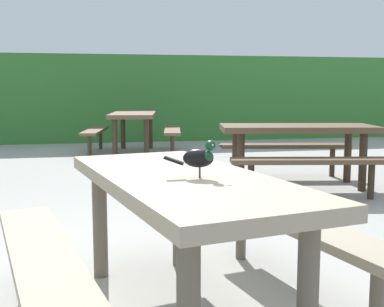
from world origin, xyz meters
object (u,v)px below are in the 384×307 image
object	(u,v)px
picnic_table_foreground	(183,210)
bird_grackle	(200,157)
picnic_table_mid_right	(297,141)
picnic_table_far_centre	(134,123)

from	to	relation	value
picnic_table_foreground	bird_grackle	xyz separation A→B (m)	(0.07, -0.11, 0.29)
bird_grackle	picnic_table_mid_right	world-z (taller)	bird_grackle
picnic_table_foreground	bird_grackle	distance (m)	0.31
picnic_table_mid_right	bird_grackle	bearing A→B (deg)	-120.39
picnic_table_foreground	picnic_table_mid_right	xyz separation A→B (m)	(1.96, 3.12, 0.00)
bird_grackle	picnic_table_far_centre	world-z (taller)	bird_grackle
picnic_table_foreground	picnic_table_mid_right	size ratio (longest dim) A/B	1.02
bird_grackle	picnic_table_mid_right	size ratio (longest dim) A/B	0.14
bird_grackle	picnic_table_foreground	bearing A→B (deg)	121.86
bird_grackle	picnic_table_far_centre	distance (m)	6.82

